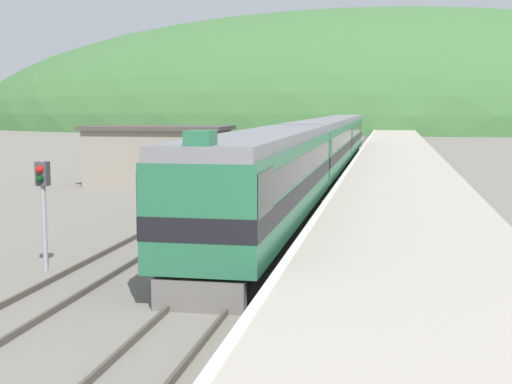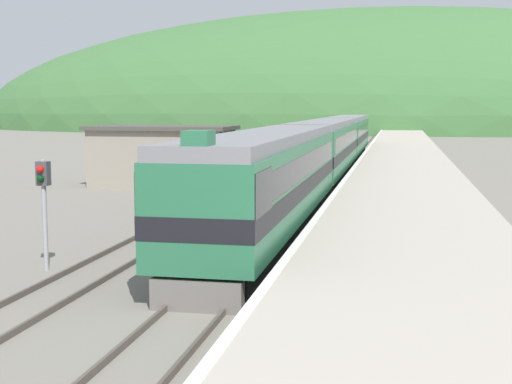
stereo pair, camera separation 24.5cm
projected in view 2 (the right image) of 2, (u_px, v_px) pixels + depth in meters
track_main at (350, 155)px, 70.21m from camera, size 1.52×180.00×0.16m
track_siding at (309, 154)px, 71.00m from camera, size 1.52×180.00×0.16m
platform at (404, 169)px, 49.70m from camera, size 6.52×140.00×1.05m
distant_hills at (377, 129)px, 155.20m from camera, size 185.37×83.42×50.85m
station_shed at (163, 156)px, 43.50m from camera, size 8.73×4.58×3.69m
express_train_lead_car at (267, 181)px, 25.84m from camera, size 2.93×19.40×4.32m
carriage_second at (325, 148)px, 46.04m from camera, size 2.92×19.89×3.96m
carriage_third at (348, 136)px, 66.25m from camera, size 2.92×19.89×3.96m
signal_post_siding at (43, 191)px, 20.97m from camera, size 0.36×0.42×3.32m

